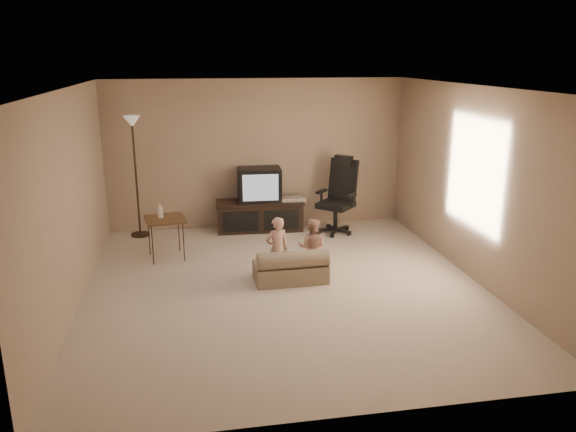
# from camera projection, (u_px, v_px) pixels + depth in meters

# --- Properties ---
(floor) EXTENTS (5.50, 5.50, 0.00)m
(floor) POSITION_uv_depth(u_px,v_px,m) (285.00, 286.00, 7.20)
(floor) COLOR #C1AE99
(floor) RESTS_ON ground
(room_shell) EXTENTS (5.50, 5.50, 5.50)m
(room_shell) POSITION_uv_depth(u_px,v_px,m) (284.00, 170.00, 6.79)
(room_shell) COLOR silver
(room_shell) RESTS_ON floor
(tv_stand) EXTENTS (1.51, 0.61, 1.07)m
(tv_stand) POSITION_uv_depth(u_px,v_px,m) (260.00, 204.00, 9.44)
(tv_stand) COLOR black
(tv_stand) RESTS_ON floor
(office_chair) EXTENTS (0.83, 0.83, 1.27)m
(office_chair) POSITION_uv_depth(u_px,v_px,m) (338.00, 205.00, 9.32)
(office_chair) COLOR black
(office_chair) RESTS_ON floor
(side_table) EXTENTS (0.63, 0.63, 0.82)m
(side_table) POSITION_uv_depth(u_px,v_px,m) (164.00, 219.00, 8.07)
(side_table) COLOR brown
(side_table) RESTS_ON floor
(floor_lamp) EXTENTS (0.30, 0.30, 1.95)m
(floor_lamp) POSITION_uv_depth(u_px,v_px,m) (134.00, 150.00, 8.85)
(floor_lamp) COLOR #312416
(floor_lamp) RESTS_ON floor
(child_sofa) EXTENTS (0.95, 0.55, 0.46)m
(child_sofa) POSITION_uv_depth(u_px,v_px,m) (291.00, 268.00, 7.31)
(child_sofa) COLOR gray
(child_sofa) RESTS_ON floor
(toddler_left) EXTENTS (0.36, 0.30, 0.87)m
(toddler_left) POSITION_uv_depth(u_px,v_px,m) (277.00, 249.00, 7.29)
(toddler_left) COLOR tan
(toddler_left) RESTS_ON floor
(toddler_right) EXTENTS (0.44, 0.35, 0.79)m
(toddler_right) POSITION_uv_depth(u_px,v_px,m) (312.00, 247.00, 7.47)
(toddler_right) COLOR tan
(toddler_right) RESTS_ON floor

